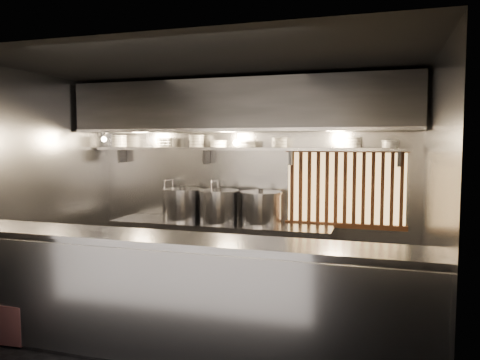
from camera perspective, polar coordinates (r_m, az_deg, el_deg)
The scene contains 26 objects.
floor at distance 5.40m, azimuth -3.47°, elevation -16.77°, with size 4.50×4.50×0.00m, color black.
ceiling at distance 5.10m, azimuth -3.63°, elevation 13.99°, with size 4.50×4.50×0.00m, color black.
wall_back at distance 6.48m, azimuth 1.20°, elevation -0.42°, with size 4.50×4.50×0.00m, color gray.
wall_left at distance 6.23m, azimuth -23.28°, elevation -1.00°, with size 3.00×3.00×0.00m, color gray.
wall_right at distance 4.75m, azimuth 22.73°, elevation -2.63°, with size 3.00×3.00×0.00m, color gray.
serving_counter at distance 4.38m, azimuth -8.13°, elevation -14.13°, with size 4.50×0.56×1.13m.
cooking_bench at distance 6.38m, azimuth -2.38°, elevation -9.16°, with size 3.00×0.70×0.90m, color gray.
bowl_shelf at distance 6.28m, azimuth 0.75°, elevation 3.81°, with size 4.40×0.34×0.04m, color gray.
exhaust_hood at distance 6.08m, azimuth 0.15°, elevation 8.91°, with size 4.40×0.81×0.65m.
wood_screen at distance 6.20m, azimuth 12.70°, elevation -0.95°, with size 1.56×0.09×1.04m.
faucet_left at distance 6.77m, azimuth -8.51°, elevation -1.04°, with size 0.04×0.30×0.50m.
faucet_right at distance 6.50m, azimuth -2.95°, elevation -1.23°, with size 0.04×0.30×0.50m.
heat_lamp at distance 6.67m, azimuth -16.36°, elevation 5.28°, with size 0.25×0.35×0.20m.
pendant_bulb at distance 6.19m, azimuth -0.46°, elevation 4.56°, with size 0.09×0.09×0.19m.
stock_pot_left at distance 6.23m, azimuth -2.59°, elevation -3.21°, with size 0.72×0.72×0.48m.
stock_pot_mid at distance 6.12m, azimuth 2.55°, elevation -3.40°, with size 0.70×0.70×0.47m.
stock_pot_right at distance 6.50m, azimuth -7.08°, elevation -2.93°, with size 0.64×0.64×0.47m.
red_placard at distance 5.17m, azimuth -26.35°, elevation -15.67°, with size 0.28×0.02×0.39m, color red.
bowl_stack_0 at distance 7.08m, azimuth -14.52°, elevation 4.61°, with size 0.23×0.23×0.17m.
bowl_stack_1 at distance 6.72m, azimuth -9.18°, elevation 4.54°, with size 0.23×0.23×0.13m.
bowl_stack_2 at distance 6.52m, azimuth -5.31°, elevation 4.74°, with size 0.21×0.21×0.17m.
bowl_stack_3 at distance 6.40m, azimuth -2.65°, elevation 4.42°, with size 0.24×0.24×0.09m.
bowl_stack_4 at distance 6.27m, azimuth 0.91°, elevation 4.42°, with size 0.24×0.24×0.09m.
bowl_stack_5 at distance 6.16m, azimuth 4.84°, elevation 4.58°, with size 0.22×0.22×0.13m.
bowl_stack_6 at distance 6.03m, azimuth 13.57°, elevation 4.46°, with size 0.23×0.23×0.13m.
bowl_stack_7 at distance 6.01m, azimuth 17.84°, elevation 4.19°, with size 0.21×0.21×0.09m.
Camera 1 is at (1.80, -4.69, 1.97)m, focal length 35.00 mm.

